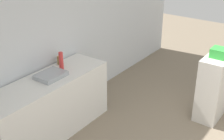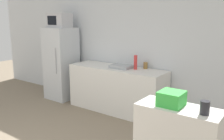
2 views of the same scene
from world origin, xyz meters
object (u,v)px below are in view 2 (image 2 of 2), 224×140
Objects in this scene: microwave at (59,20)px; basket at (171,99)px; bottle_short at (145,65)px; bottle_tall at (136,62)px; jar at (205,108)px; refrigerator at (61,64)px.

microwave is 3.72m from basket.
bottle_short is (1.96, 0.29, -0.81)m from microwave.
bottle_short is at bearing 51.81° from bottle_tall.
microwave is 1.99m from bottle_tall.
microwave is at bearing 154.86° from jar.
bottle_tall is 0.21m from bottle_short.
basket is 1.86× the size of jar.
jar is at bearing -46.01° from bottle_tall.
microwave reaches higher than bottle_tall.
bottle_short is at bearing 124.15° from basket.
microwave reaches higher than basket.
microwave reaches higher than bottle_short.
basket is (3.27, -1.65, -0.67)m from microwave.
refrigerator is at bearing -176.04° from bottle_tall.
bottle_tall is 2.22× the size of jar.
jar is (3.59, -1.68, -0.67)m from microwave.
jar is at bearing -25.14° from microwave.
basket is (1.31, -1.93, 0.15)m from bottle_short.
jar is (1.75, -1.81, 0.07)m from bottle_tall.
bottle_short is (0.12, 0.16, -0.07)m from bottle_tall.
microwave is 3.94× the size of bottle_short.
refrigerator is 3.97m from jar.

